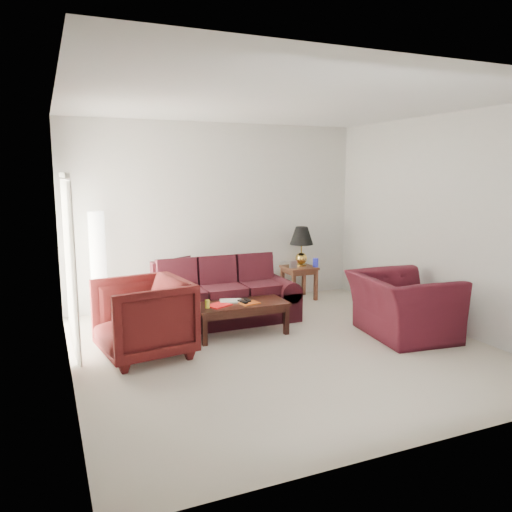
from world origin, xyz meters
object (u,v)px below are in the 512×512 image
(sofa, at_px, (222,292))
(coffee_table, at_px, (240,318))
(floor_lamp, at_px, (98,266))
(armchair_left, at_px, (143,318))
(armchair_right, at_px, (402,306))
(end_table, at_px, (299,283))

(sofa, bearing_deg, coffee_table, -86.75)
(floor_lamp, height_order, armchair_left, floor_lamp)
(armchair_right, bearing_deg, coffee_table, 71.27)
(armchair_right, bearing_deg, armchair_left, 86.19)
(floor_lamp, relative_size, coffee_table, 1.30)
(armchair_left, distance_m, coffee_table, 1.42)
(sofa, height_order, floor_lamp, floor_lamp)
(end_table, relative_size, armchair_right, 0.44)
(floor_lamp, distance_m, armchair_left, 1.80)
(end_table, xyz_separation_m, floor_lamp, (-3.35, -0.00, 0.54))
(sofa, relative_size, end_table, 3.85)
(sofa, height_order, end_table, sofa)
(sofa, distance_m, coffee_table, 0.65)
(coffee_table, bearing_deg, end_table, 51.88)
(armchair_right, xyz_separation_m, coffee_table, (-1.99, 0.94, -0.20))
(sofa, relative_size, coffee_table, 1.74)
(armchair_left, xyz_separation_m, armchair_right, (3.35, -0.61, -0.05))
(sofa, relative_size, floor_lamp, 1.34)
(end_table, distance_m, floor_lamp, 3.39)
(floor_lamp, xyz_separation_m, armchair_left, (0.32, -1.74, -0.36))
(end_table, xyz_separation_m, coffee_table, (-1.67, -1.41, -0.06))
(sofa, distance_m, armchair_left, 1.61)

